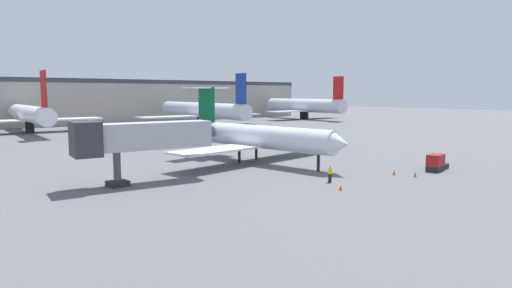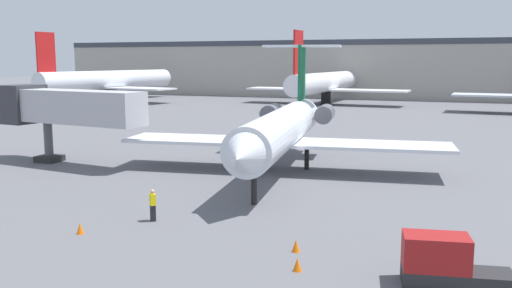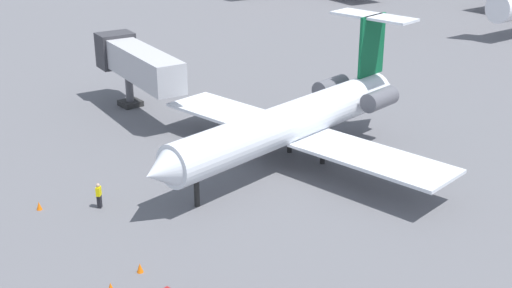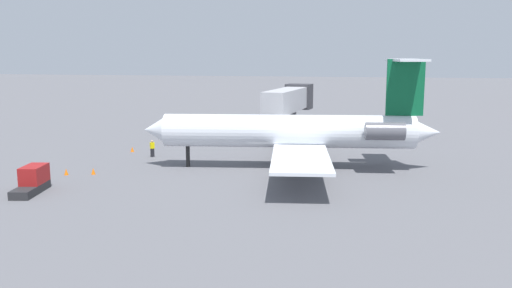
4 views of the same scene
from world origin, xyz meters
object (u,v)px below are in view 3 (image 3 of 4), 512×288
(ground_crew_marshaller, at_px, (99,195))
(traffic_cone_mid, at_px, (140,268))
(regional_jet, at_px, (296,119))
(traffic_cone_near, at_px, (39,206))
(traffic_cone_far, at_px, (111,287))
(jet_bridge, at_px, (135,62))

(ground_crew_marshaller, xyz_separation_m, traffic_cone_mid, (8.32, -1.89, -0.58))
(regional_jet, bearing_deg, traffic_cone_near, -104.54)
(traffic_cone_far, bearing_deg, ground_crew_marshaller, 156.05)
(regional_jet, distance_m, traffic_cone_mid, 17.81)
(traffic_cone_near, distance_m, traffic_cone_mid, 10.55)
(traffic_cone_near, distance_m, traffic_cone_far, 11.20)
(traffic_cone_near, height_order, traffic_cone_mid, same)
(regional_jet, xyz_separation_m, traffic_cone_mid, (5.87, -16.53, -3.11))
(regional_jet, xyz_separation_m, jet_bridge, (-17.65, -3.04, 1.18))
(jet_bridge, bearing_deg, regional_jet, 9.78)
(jet_bridge, relative_size, traffic_cone_near, 24.77)
(traffic_cone_near, bearing_deg, traffic_cone_mid, 6.74)
(jet_bridge, distance_m, traffic_cone_mid, 27.46)
(regional_jet, xyz_separation_m, ground_crew_marshaller, (-2.45, -14.64, -2.53))
(regional_jet, relative_size, jet_bridge, 1.92)
(traffic_cone_mid, relative_size, traffic_cone_far, 1.00)
(regional_jet, xyz_separation_m, traffic_cone_far, (6.56, -18.64, -3.11))
(traffic_cone_near, height_order, traffic_cone_far, same)
(traffic_cone_mid, xyz_separation_m, traffic_cone_far, (0.68, -2.11, 0.00))
(jet_bridge, height_order, ground_crew_marshaller, jet_bridge)
(ground_crew_marshaller, bearing_deg, jet_bridge, 142.69)
(jet_bridge, xyz_separation_m, traffic_cone_far, (24.21, -15.59, -4.29))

